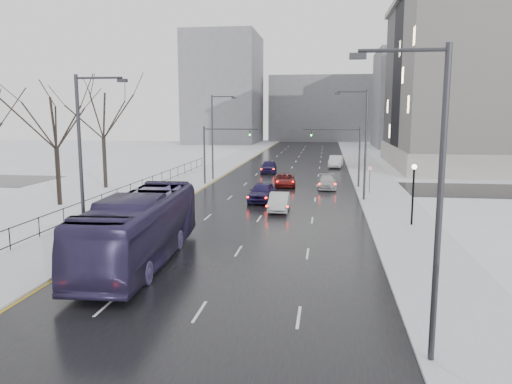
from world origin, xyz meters
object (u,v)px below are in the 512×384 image
at_px(streetlight_r_near, 433,191).
at_px(sedan_right_cross, 285,180).
at_px(mast_signal_right, 349,150).
at_px(tree_park_d, 60,206).
at_px(streetlight_l_near, 84,156).
at_px(sedan_right_far, 327,182).
at_px(no_uturn_sign, 370,171).
at_px(sedan_center_far, 269,166).
at_px(mast_signal_left, 214,148).
at_px(bus, 140,228).
at_px(streetlight_r_mid, 363,139).
at_px(lamppost_r_mid, 413,186).
at_px(sedan_right_distant, 336,162).
at_px(sedan_right_near, 279,202).
at_px(sedan_center_near, 262,192).
at_px(streetlight_l_far, 214,133).
at_px(tree_park_e, 106,188).

relative_size(streetlight_r_near, sedan_right_cross, 2.08).
bearing_deg(mast_signal_right, tree_park_d, -150.88).
bearing_deg(streetlight_l_near, sedan_right_far, 64.01).
distance_m(no_uturn_sign, sedan_center_far, 20.01).
relative_size(streetlight_l_near, mast_signal_left, 1.54).
relative_size(bus, sedan_right_cross, 2.79).
bearing_deg(bus, streetlight_r_mid, 54.95).
relative_size(streetlight_r_near, streetlight_l_near, 1.00).
bearing_deg(no_uturn_sign, lamppost_r_mid, -82.67).
height_order(lamppost_r_mid, bus, lamppost_r_mid).
bearing_deg(mast_signal_left, mast_signal_right, 0.00).
bearing_deg(sedan_right_cross, sedan_right_far, -18.80).
distance_m(lamppost_r_mid, bus, 19.17).
distance_m(streetlight_r_mid, no_uturn_sign, 5.30).
bearing_deg(sedan_right_distant, no_uturn_sign, -77.88).
bearing_deg(sedan_right_near, streetlight_l_near, -123.85).
distance_m(tree_park_d, lamppost_r_mid, 29.23).
relative_size(mast_signal_left, sedan_right_far, 1.39).
bearing_deg(mast_signal_right, streetlight_r_mid, -84.00).
distance_m(streetlight_l_near, mast_signal_left, 28.05).
bearing_deg(streetlight_r_mid, sedan_center_near, -170.29).
xyz_separation_m(streetlight_l_far, mast_signal_right, (15.49, -4.00, -1.51)).
height_order(streetlight_r_mid, streetlight_l_near, same).
xyz_separation_m(no_uturn_sign, sedan_right_near, (-7.99, -9.67, -1.52)).
xyz_separation_m(streetlight_r_near, mast_signal_right, (-0.84, 38.00, -1.51)).
height_order(no_uturn_sign, sedan_center_near, no_uturn_sign).
height_order(streetlight_l_far, sedan_right_near, streetlight_l_far).
distance_m(tree_park_d, no_uturn_sign, 28.88).
distance_m(streetlight_l_far, sedan_center_far, 10.87).
xyz_separation_m(sedan_center_near, sedan_right_near, (1.95, -4.15, -0.12)).
height_order(sedan_right_near, sedan_right_far, sedan_right_near).
relative_size(no_uturn_sign, sedan_right_near, 0.60).
height_order(mast_signal_left, sedan_center_near, mast_signal_left).
distance_m(sedan_right_far, sedan_center_far, 15.07).
distance_m(mast_signal_left, sedan_center_near, 12.01).
bearing_deg(mast_signal_right, tree_park_e, -171.10).
bearing_deg(streetlight_r_near, tree_park_e, 127.79).
xyz_separation_m(mast_signal_left, sedan_center_near, (6.58, -9.52, -3.21)).
bearing_deg(streetlight_r_mid, tree_park_e, 171.37).
relative_size(mast_signal_left, sedan_right_cross, 1.36).
height_order(tree_park_e, sedan_right_cross, tree_park_e).
height_order(sedan_center_near, sedan_right_near, sedan_center_near).
xyz_separation_m(streetlight_l_near, sedan_right_cross, (8.67, 28.14, -4.91)).
relative_size(tree_park_d, sedan_center_far, 2.56).
height_order(mast_signal_right, sedan_center_far, mast_signal_right).
bearing_deg(streetlight_l_far, sedan_center_far, 55.58).
bearing_deg(sedan_center_far, streetlight_r_mid, -64.03).
distance_m(streetlight_l_far, sedan_right_far, 14.92).
bearing_deg(streetlight_r_mid, streetlight_l_far, 143.70).
xyz_separation_m(streetlight_r_near, sedan_center_near, (-8.91, 28.47, -4.72)).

